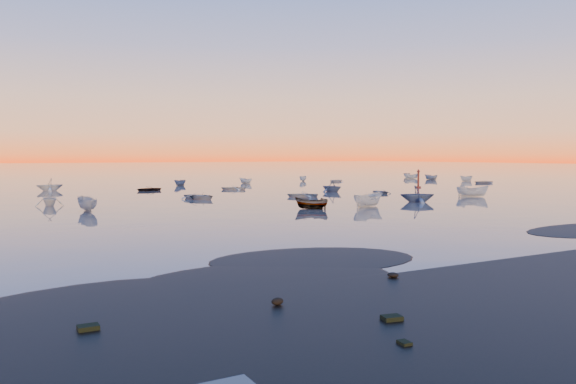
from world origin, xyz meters
TOP-DOWN VIEW (x-y plane):
  - ground at (0.00, 100.00)m, footprint 600.00×600.00m
  - mud_lobes at (0.00, -1.00)m, footprint 140.00×6.00m
  - moored_fleet at (0.00, 53.00)m, footprint 124.00×58.00m
  - boat_near_left at (-8.38, 42.09)m, footprint 4.88×3.44m
  - boat_near_center at (3.25, 24.00)m, footprint 2.76×4.52m
  - boat_near_right at (13.29, 45.89)m, footprint 3.92×2.60m
  - channel_marker at (31.49, 47.70)m, footprint 0.89×0.89m

SIDE VIEW (x-z plane):
  - ground at x=0.00m, z-range 0.00..0.00m
  - moored_fleet at x=0.00m, z-range -0.60..0.60m
  - boat_near_left at x=-8.38m, z-range -0.56..0.56m
  - boat_near_center at x=3.25m, z-range -0.73..0.73m
  - boat_near_right at x=13.29m, z-range -0.63..0.63m
  - mud_lobes at x=0.00m, z-range -0.03..0.05m
  - channel_marker at x=31.49m, z-range -0.33..2.84m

